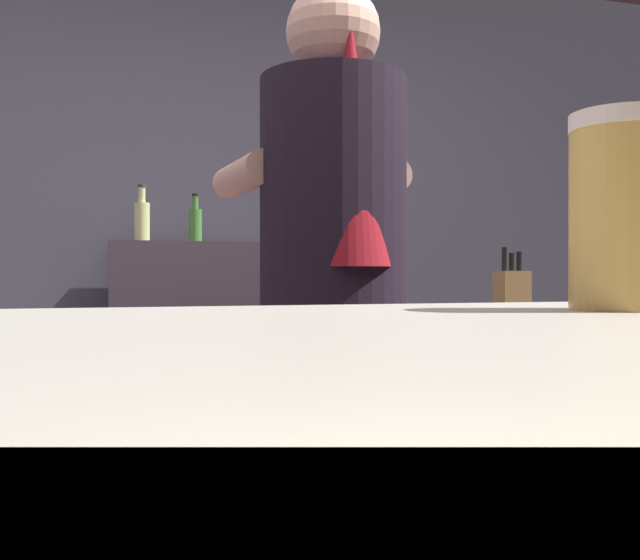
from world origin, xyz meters
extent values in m
cube|color=#464552|center=(0.00, 2.20, 1.35)|extent=(5.20, 0.10, 2.70)
cube|color=#4C3A33|center=(0.35, 0.69, 0.45)|extent=(2.10, 0.60, 0.91)
cube|color=#3C313A|center=(0.02, 1.92, 0.62)|extent=(0.96, 0.36, 1.24)
cube|color=#2B363B|center=(0.03, 0.24, 0.47)|extent=(0.28, 0.20, 0.95)
cylinder|color=black|center=(0.03, 0.24, 1.25)|extent=(0.34, 0.34, 0.60)
sphere|color=#DBA88E|center=(0.03, 0.24, 1.66)|extent=(0.22, 0.22, 0.22)
cone|color=maroon|center=(0.04, 0.14, 1.39)|extent=(0.18, 0.18, 0.55)
cylinder|color=#DBA88E|center=(-0.15, 0.38, 1.34)|extent=(0.11, 0.33, 0.08)
cylinder|color=#DBA88E|center=(0.19, 0.41, 1.34)|extent=(0.11, 0.33, 0.08)
cube|color=olive|center=(0.82, 0.74, 1.01)|extent=(0.10, 0.08, 0.20)
cylinder|color=black|center=(0.79, 0.74, 1.15)|extent=(0.02, 0.02, 0.08)
cylinder|color=black|center=(0.82, 0.74, 1.14)|extent=(0.02, 0.02, 0.06)
cylinder|color=black|center=(0.85, 0.74, 1.14)|extent=(0.02, 0.02, 0.06)
cylinder|color=#CD4C2B|center=(-0.25, 0.61, 0.94)|extent=(0.20, 0.20, 0.05)
cube|color=silver|center=(0.31, 0.64, 0.91)|extent=(0.24, 0.04, 0.01)
cylinder|color=#DCAE53|center=(-0.13, -0.92, 1.13)|extent=(0.07, 0.07, 0.12)
cylinder|color=white|center=(-0.13, -0.92, 1.20)|extent=(0.07, 0.07, 0.01)
cylinder|color=#448136|center=(-0.07, 1.99, 1.32)|extent=(0.06, 0.06, 0.16)
cylinder|color=#448136|center=(-0.07, 1.99, 1.43)|extent=(0.03, 0.03, 0.06)
cylinder|color=black|center=(-0.07, 1.99, 1.47)|extent=(0.03, 0.03, 0.01)
cylinder|color=#CAD184|center=(-0.32, 1.99, 1.33)|extent=(0.07, 0.07, 0.18)
cylinder|color=#CAD184|center=(-0.32, 1.99, 1.46)|extent=(0.03, 0.03, 0.07)
cylinder|color=#333333|center=(-0.32, 1.99, 1.50)|extent=(0.04, 0.04, 0.01)
cylinder|color=#315D97|center=(0.30, 1.86, 1.34)|extent=(0.06, 0.06, 0.19)
cylinder|color=#315D97|center=(0.30, 1.86, 1.47)|extent=(0.02, 0.02, 0.07)
cylinder|color=silver|center=(0.30, 1.86, 1.51)|extent=(0.03, 0.03, 0.01)
camera|label=1|loc=(-0.48, -1.33, 1.10)|focal=39.81mm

